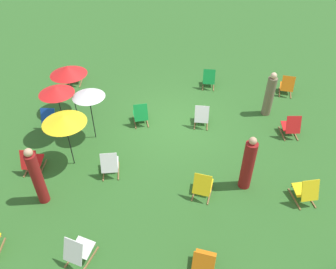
{
  "coord_description": "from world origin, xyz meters",
  "views": [
    {
      "loc": [
        -0.74,
        9.45,
        7.26
      ],
      "look_at": [
        0.0,
        1.2,
        0.5
      ],
      "focal_mm": 35.83,
      "sensor_mm": 36.0,
      "label": 1
    }
  ],
  "objects": [
    {
      "name": "ground_plane",
      "position": [
        0.0,
        0.0,
        0.0
      ],
      "size": [
        40.0,
        40.0,
        0.0
      ],
      "primitive_type": "plane",
      "color": "#2D6026"
    },
    {
      "name": "deckchair_0",
      "position": [
        4.24,
        -2.43,
        0.37
      ],
      "size": [
        0.56,
        0.81,
        0.83
      ],
      "rotation": [
        0.0,
        0.0,
        0.12
      ],
      "color": "olive",
      "rests_on": "ground"
    },
    {
      "name": "deckchair_1",
      "position": [
        1.07,
        0.02,
        0.37
      ],
      "size": [
        0.67,
        0.86,
        0.83
      ],
      "rotation": [
        0.0,
        0.0,
        0.28
      ],
      "color": "olive",
      "rests_on": "ground"
    },
    {
      "name": "deckchair_2",
      "position": [
        -4.41,
        -2.42,
        0.37
      ],
      "size": [
        0.59,
        0.83,
        0.83
      ],
      "rotation": [
        0.0,
        0.0,
        -0.16
      ],
      "color": "olive",
      "rests_on": "ground"
    },
    {
      "name": "deckchair_3",
      "position": [
        1.68,
        5.41,
        0.37
      ],
      "size": [
        0.68,
        0.87,
        0.83
      ],
      "rotation": [
        0.0,
        0.0,
        -0.29
      ],
      "color": "olive",
      "rests_on": "ground"
    },
    {
      "name": "deckchair_4",
      "position": [
        -3.91,
        3.11,
        0.37
      ],
      "size": [
        0.64,
        0.85,
        0.83
      ],
      "rotation": [
        0.0,
        0.0,
        0.24
      ],
      "color": "olive",
      "rests_on": "ground"
    },
    {
      "name": "deckchair_5",
      "position": [
        3.92,
        2.65,
        0.37
      ],
      "size": [
        0.51,
        0.78,
        0.83
      ],
      "rotation": [
        0.0,
        0.0,
        0.05
      ],
      "color": "olive",
      "rests_on": "ground"
    },
    {
      "name": "deckchair_6",
      "position": [
        -4.06,
        0.25,
        0.37
      ],
      "size": [
        0.55,
        0.81,
        0.83
      ],
      "rotation": [
        0.0,
        0.0,
        0.1
      ],
      "color": "olive",
      "rests_on": "ground"
    },
    {
      "name": "deckchair_8",
      "position": [
        -1.13,
        3.16,
        0.37
      ],
      "size": [
        0.61,
        0.84,
        0.83
      ],
      "rotation": [
        0.0,
        0.0,
        -0.2
      ],
      "color": "olive",
      "rests_on": "ground"
    },
    {
      "name": "deckchair_9",
      "position": [
        4.14,
        0.54,
        0.37
      ],
      "size": [
        0.52,
        0.79,
        0.83
      ],
      "rotation": [
        0.0,
        0.0,
        0.06
      ],
      "color": "olive",
      "rests_on": "ground"
    },
    {
      "name": "deckchair_10",
      "position": [
        -1.06,
        -0.07,
        0.37
      ],
      "size": [
        0.5,
        0.77,
        0.83
      ],
      "rotation": [
        0.0,
        0.0,
        -0.02
      ],
      "color": "olive",
      "rests_on": "ground"
    },
    {
      "name": "deckchair_11",
      "position": [
        -1.18,
        5.48,
        0.37
      ],
      "size": [
        0.6,
        0.83,
        0.83
      ],
      "rotation": [
        0.0,
        0.0,
        -0.18
      ],
      "color": "olive",
      "rests_on": "ground"
    },
    {
      "name": "deckchair_12",
      "position": [
        -1.33,
        -2.69,
        0.37
      ],
      "size": [
        0.5,
        0.77,
        0.83
      ],
      "rotation": [
        0.0,
        0.0,
        -0.02
      ],
      "color": "olive",
      "rests_on": "ground"
    },
    {
      "name": "deckchair_14",
      "position": [
        1.59,
        2.56,
        0.37
      ],
      "size": [
        0.61,
        0.84,
        0.83
      ],
      "rotation": [
        0.0,
        0.0,
        0.19
      ],
      "color": "olive",
      "rests_on": "ground"
    },
    {
      "name": "umbrella_0",
      "position": [
        3.45,
        1.02,
        1.84
      ],
      "size": [
        1.09,
        1.09,
        1.95
      ],
      "color": "black",
      "rests_on": "ground"
    },
    {
      "name": "umbrella_1",
      "position": [
        2.82,
        2.25,
        1.68
      ],
      "size": [
        1.25,
        1.25,
        1.79
      ],
      "color": "black",
      "rests_on": "ground"
    },
    {
      "name": "umbrella_2",
      "position": [
        3.61,
        -0.51,
        1.7
      ],
      "size": [
        1.28,
        1.28,
        1.86
      ],
      "color": "black",
      "rests_on": "ground"
    },
    {
      "name": "umbrella_3",
      "position": [
        2.48,
        0.94,
        1.76
      ],
      "size": [
        1.02,
        1.02,
        1.9
      ],
      "color": "black",
      "rests_on": "ground"
    },
    {
      "name": "person_0",
      "position": [
        3.19,
        3.74,
        0.9
      ],
      "size": [
        0.36,
        0.36,
        1.88
      ],
      "rotation": [
        0.0,
        0.0,
        4.43
      ],
      "color": "maroon",
      "rests_on": "ground"
    },
    {
      "name": "person_1",
      "position": [
        -2.33,
        2.7,
        0.84
      ],
      "size": [
        0.48,
        0.48,
        1.79
      ],
      "rotation": [
        0.0,
        0.0,
        3.91
      ],
      "color": "maroon",
      "rests_on": "ground"
    },
    {
      "name": "person_2",
      "position": [
        -3.44,
        -0.97,
        0.79
      ],
      "size": [
        0.46,
        0.46,
        1.69
      ],
      "rotation": [
        0.0,
        0.0,
        3.79
      ],
      "color": "#72664C",
      "rests_on": "ground"
    }
  ]
}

